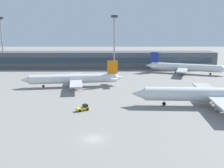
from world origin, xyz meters
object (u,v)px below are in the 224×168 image
at_px(airplane_mid, 73,79).
at_px(baggage_tug_yellow, 83,108).
at_px(floodlight_tower_east, 2,39).
at_px(airplane_near, 210,95).
at_px(floodlight_tower_west, 114,40).
at_px(airplane_far, 186,67).

relative_size(airplane_mid, baggage_tug_yellow, 10.43).
bearing_deg(floodlight_tower_east, airplane_near, -38.17).
height_order(floodlight_tower_west, floodlight_tower_east, floodlight_tower_west).
height_order(airplane_far, floodlight_tower_west, floodlight_tower_west).
xyz_separation_m(airplane_mid, floodlight_tower_west, (16.51, 30.97, 13.12)).
distance_m(airplane_near, floodlight_tower_west, 64.43).
bearing_deg(floodlight_tower_east, airplane_mid, -44.58).
distance_m(airplane_near, floodlight_tower_east, 111.90).
height_order(airplane_mid, baggage_tug_yellow, airplane_mid).
distance_m(floodlight_tower_west, floodlight_tower_east, 61.11).
bearing_deg(floodlight_tower_west, airplane_far, -4.39).
bearing_deg(floodlight_tower_east, airplane_far, -8.68).
distance_m(airplane_far, floodlight_tower_west, 37.89).
bearing_deg(airplane_near, floodlight_tower_east, 141.83).
bearing_deg(airplane_far, airplane_mid, -151.47).
xyz_separation_m(baggage_tug_yellow, floodlight_tower_east, (-50.37, 72.80, 15.08)).
height_order(baggage_tug_yellow, floodlight_tower_west, floodlight_tower_west).
bearing_deg(airplane_far, airplane_near, -98.36).
relative_size(airplane_far, floodlight_tower_east, 1.42).
relative_size(baggage_tug_yellow, floodlight_tower_east, 0.14).
height_order(airplane_far, baggage_tug_yellow, airplane_far).
bearing_deg(airplane_near, airplane_far, 81.64).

